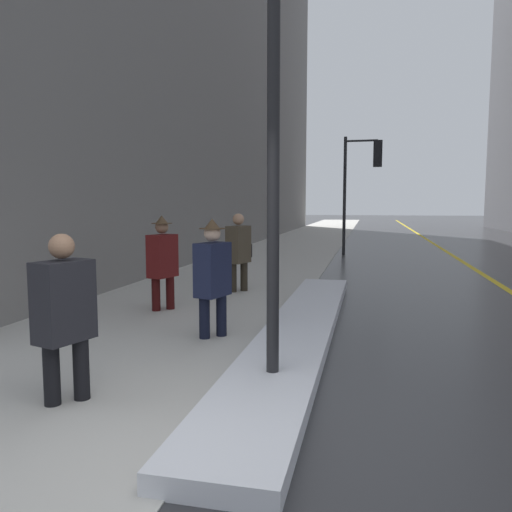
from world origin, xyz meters
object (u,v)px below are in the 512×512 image
Objects in this scene: pedestrian_trailing at (213,273)px; lamp_post at (274,73)px; pedestrian_with_shoulder_bag at (239,249)px; traffic_light_near at (364,170)px; pedestrian_in_glasses at (64,310)px; pedestrian_in_fedora at (162,259)px.

lamp_post is at bearing 51.67° from pedestrian_trailing.
pedestrian_trailing and pedestrian_with_shoulder_bag have the same top height.
traffic_light_near is at bearing -179.19° from pedestrian_with_shoulder_bag.
traffic_light_near is 8.75m from pedestrian_with_shoulder_bag.
pedestrian_in_glasses is at bearing -98.96° from traffic_light_near.
pedestrian_trailing is 1.00× the size of pedestrian_in_fedora.
pedestrian_trailing is 1.00× the size of pedestrian_with_shoulder_bag.
pedestrian_in_fedora is (-2.46, 3.07, -2.10)m from lamp_post.
pedestrian_with_shoulder_bag is (-2.34, -8.17, -2.09)m from traffic_light_near.
traffic_light_near is 2.57× the size of pedestrian_in_fedora.
lamp_post is 3.11× the size of pedestrian_in_fedora.
pedestrian_in_glasses is 0.96× the size of pedestrian_with_shoulder_bag.
pedestrian_in_fedora is at bearing -4.25° from pedestrian_with_shoulder_bag.
lamp_post is at bearing 131.23° from pedestrian_in_glasses.
traffic_light_near is (0.66, 13.26, -0.00)m from lamp_post.
pedestrian_in_fedora is at bearing 128.78° from lamp_post.
pedestrian_trailing is at bearing 59.45° from pedestrian_in_fedora.
traffic_light_near is 2.58× the size of pedestrian_trailing.
pedestrian_in_fedora is at bearing -106.36° from traffic_light_near.
lamp_post is at bearing 35.14° from pedestrian_with_shoulder_bag.
pedestrian_with_shoulder_bag is at bearing 175.75° from pedestrian_in_fedora.
pedestrian_in_glasses is at bearing 16.44° from pedestrian_with_shoulder_bag.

